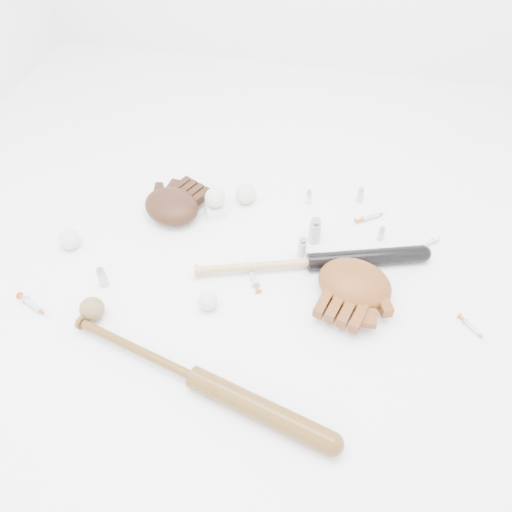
% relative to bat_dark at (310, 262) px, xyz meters
% --- Properties ---
extents(bat_dark, '(0.82, 0.32, 0.06)m').
position_rel_bat_dark_xyz_m(bat_dark, '(0.00, 0.00, 0.00)').
color(bat_dark, black).
rests_on(bat_dark, ground).
extents(bat_wood, '(0.88, 0.29, 0.07)m').
position_rel_bat_dark_xyz_m(bat_wood, '(-0.26, -0.51, 0.00)').
color(bat_wood, brown).
rests_on(bat_wood, ground).
extents(glove_dark, '(0.35, 0.35, 0.10)m').
position_rel_bat_dark_xyz_m(glove_dark, '(-0.56, 0.16, 0.02)').
color(glove_dark, '#32190E').
rests_on(glove_dark, ground).
extents(glove_tan, '(0.36, 0.36, 0.11)m').
position_rel_bat_dark_xyz_m(glove_tan, '(0.16, -0.08, 0.02)').
color(glove_tan, brown).
rests_on(glove_tan, ground).
extents(trading_card, '(0.07, 0.09, 0.01)m').
position_rel_bat_dark_xyz_m(trading_card, '(-0.53, 0.23, -0.03)').
color(trading_card, gold).
rests_on(trading_card, ground).
extents(pedestal, '(0.10, 0.10, 0.04)m').
position_rel_bat_dark_xyz_m(pedestal, '(-0.40, 0.20, -0.01)').
color(pedestal, white).
rests_on(pedestal, ground).
extents(baseball_on_pedestal, '(0.08, 0.08, 0.08)m').
position_rel_bat_dark_xyz_m(baseball_on_pedestal, '(-0.40, 0.20, 0.05)').
color(baseball_on_pedestal, silver).
rests_on(baseball_on_pedestal, pedestal).
extents(baseball_left, '(0.07, 0.07, 0.07)m').
position_rel_bat_dark_xyz_m(baseball_left, '(-0.86, -0.08, 0.01)').
color(baseball_left, silver).
rests_on(baseball_left, ground).
extents(baseball_upper, '(0.08, 0.08, 0.08)m').
position_rel_bat_dark_xyz_m(baseball_upper, '(-0.30, 0.29, 0.01)').
color(baseball_upper, silver).
rests_on(baseball_upper, ground).
extents(baseball_mid, '(0.06, 0.06, 0.06)m').
position_rel_bat_dark_xyz_m(baseball_mid, '(-0.30, -0.24, 0.00)').
color(baseball_mid, silver).
rests_on(baseball_mid, ground).
extents(baseball_aged, '(0.08, 0.08, 0.08)m').
position_rel_bat_dark_xyz_m(baseball_aged, '(-0.65, -0.35, 0.01)').
color(baseball_aged, brown).
rests_on(baseball_aged, ground).
extents(syringe_0, '(0.17, 0.09, 0.02)m').
position_rel_bat_dark_xyz_m(syringe_0, '(-0.86, -0.36, -0.02)').
color(syringe_0, '#ADBCC6').
rests_on(syringe_0, ground).
extents(syringe_1, '(0.10, 0.15, 0.02)m').
position_rel_bat_dark_xyz_m(syringe_1, '(-0.18, -0.09, -0.02)').
color(syringe_1, '#ADBCC6').
rests_on(syringe_1, ground).
extents(syringe_2, '(0.15, 0.11, 0.02)m').
position_rel_bat_dark_xyz_m(syringe_2, '(0.19, 0.30, -0.02)').
color(syringe_2, '#ADBCC6').
rests_on(syringe_2, ground).
extents(syringe_3, '(0.11, 0.11, 0.02)m').
position_rel_bat_dark_xyz_m(syringe_3, '(0.54, -0.15, -0.02)').
color(syringe_3, '#ADBCC6').
rests_on(syringe_3, ground).
extents(syringe_4, '(0.12, 0.11, 0.02)m').
position_rel_bat_dark_xyz_m(syringe_4, '(0.40, 0.20, -0.02)').
color(syringe_4, '#ADBCC6').
rests_on(syringe_4, ground).
extents(vial_0, '(0.02, 0.02, 0.07)m').
position_rel_bat_dark_xyz_m(vial_0, '(0.14, 0.39, 0.00)').
color(vial_0, '#AFB9C0').
rests_on(vial_0, ground).
extents(vial_1, '(0.02, 0.02, 0.06)m').
position_rel_bat_dark_xyz_m(vial_1, '(-0.06, 0.34, -0.00)').
color(vial_1, '#AFB9C0').
rests_on(vial_1, ground).
extents(vial_2, '(0.03, 0.03, 0.08)m').
position_rel_bat_dark_xyz_m(vial_2, '(-0.04, 0.06, 0.01)').
color(vial_2, '#AFB9C0').
rests_on(vial_2, ground).
extents(vial_3, '(0.04, 0.04, 0.10)m').
position_rel_bat_dark_xyz_m(vial_3, '(-0.01, 0.13, 0.02)').
color(vial_3, '#AFB9C0').
rests_on(vial_3, ground).
extents(vial_4, '(0.03, 0.03, 0.08)m').
position_rel_bat_dark_xyz_m(vial_4, '(-0.67, -0.22, 0.01)').
color(vial_4, '#AFB9C0').
rests_on(vial_4, ground).
extents(vial_5, '(0.02, 0.02, 0.06)m').
position_rel_bat_dark_xyz_m(vial_5, '(0.23, 0.20, -0.00)').
color(vial_5, '#AFB9C0').
rests_on(vial_5, ground).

